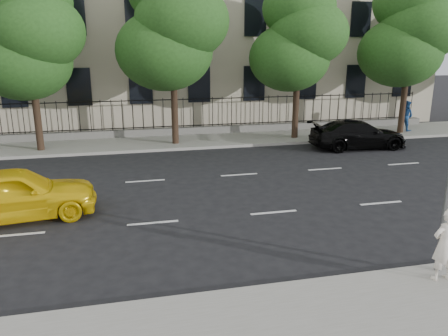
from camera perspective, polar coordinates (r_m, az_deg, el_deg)
The scene contains 13 objects.
ground at distance 12.62m, azimuth 10.27°, elevation -9.83°, with size 120.00×120.00×0.00m, color black.
near_sidewalk at distance 9.55m, azimuth 20.18°, elevation -19.23°, with size 60.00×4.00×0.15m, color gray.
far_sidewalk at distance 25.41m, azimuth -2.05°, elevation 3.70°, with size 60.00×4.00×0.15m, color gray.
lane_markings at distance 16.75m, azimuth 3.97°, elevation -3.03°, with size 49.60×4.62×0.01m, color silver, non-canonical shape.
iron_fence at distance 26.94m, azimuth -2.75°, elevation 5.63°, with size 30.00×0.50×2.20m.
tree_b at distance 24.16m, azimuth -24.09°, elevation 15.54°, with size 5.53×5.12×8.97m.
tree_c at distance 23.94m, azimuth -6.76°, elevation 18.12°, with size 5.89×5.50×9.80m.
tree_d at distance 25.67m, azimuth 9.70°, elevation 16.57°, with size 5.34×4.94×8.84m.
tree_e at distance 29.06m, azimuth 23.14°, elevation 16.17°, with size 5.71×5.31×9.46m.
yellow_taxi at distance 15.37m, azimuth -25.74°, elevation -3.05°, with size 2.01×5.00×1.70m, color yellow.
black_sedan at distance 24.59m, azimuth 17.09°, elevation 4.22°, with size 2.12×5.20×1.51m, color black.
woman_near at distance 11.26m, azimuth 26.89°, elevation -8.93°, with size 0.64×0.42×1.74m, color white.
pedestrian_far at distance 29.93m, azimuth 22.66°, elevation 6.32°, with size 0.91×0.71×1.88m, color navy.
Camera 1 is at (-4.66, -10.41, 5.41)m, focal length 35.00 mm.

